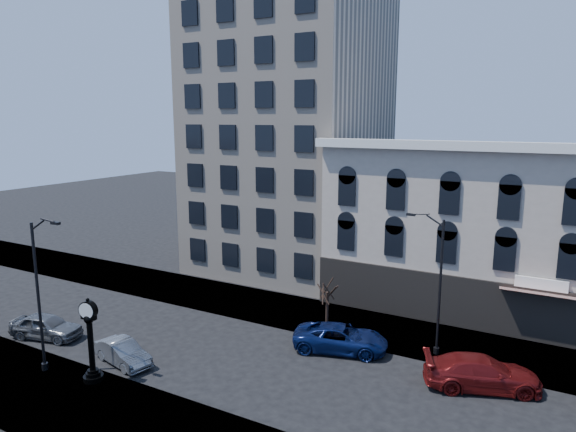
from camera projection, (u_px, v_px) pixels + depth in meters
The scene contains 13 objects.
ground at pixel (226, 356), 30.54m from camera, with size 160.00×160.00×0.00m, color black.
sidewalk_far at pixel (291, 311), 37.40m from camera, with size 160.00×6.00×0.12m, color gray.
sidewalk_near at pixel (124, 423), 23.66m from camera, with size 160.00×6.00×0.12m, color gray.
cream_tower at pixel (289, 57), 46.04m from camera, with size 15.90×15.40×42.50m.
victorian_row at pixel (487, 229), 37.34m from camera, with size 22.60×11.19×12.50m.
street_clock at pixel (91, 344), 27.05m from camera, with size 1.05×1.05×4.63m.
street_lamp_near at pixel (42, 255), 27.05m from camera, with size 2.30×0.35×8.88m.
street_lamp_far at pixel (431, 247), 29.66m from camera, with size 2.22×0.34×8.59m.
bare_tree_far at pixel (327, 285), 34.13m from camera, with size 2.23×2.23×3.82m.
car_near_a at pixel (46, 326), 32.89m from camera, with size 1.87×4.65×1.58m, color #595B60.
car_near_b at pixel (123, 353), 29.45m from camera, with size 1.43×4.09×1.35m, color #595B60.
car_far_a at pixel (341, 338), 31.10m from camera, with size 2.62×5.69×1.58m, color #0C194C.
car_far_b at pixel (482, 373), 26.74m from camera, with size 2.40×5.91×1.72m, color maroon.
Camera 1 is at (17.03, -23.07, 13.91)m, focal length 32.00 mm.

